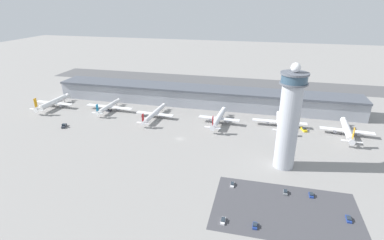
{
  "coord_description": "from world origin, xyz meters",
  "views": [
    {
      "loc": [
        50.8,
        -173.41,
        87.48
      ],
      "look_at": [
        5.36,
        12.96,
        9.03
      ],
      "focal_mm": 28.0,
      "sensor_mm": 36.0,
      "label": 1
    }
  ],
  "objects_px": {
    "airplane_gate_echo": "(279,121)",
    "car_navy_sedan": "(349,219)",
    "car_maroon_suv": "(255,226)",
    "airplane_gate_bravo": "(109,107)",
    "service_truck_catering": "(64,126)",
    "car_green_van": "(223,221)",
    "airplane_gate_delta": "(219,118)",
    "service_truck_baggage": "(108,110)",
    "airplane_gate_alpha": "(53,103)",
    "car_grey_coupe": "(311,195)",
    "airplane_gate_charlie": "(154,114)",
    "airplane_gate_foxtrot": "(347,130)",
    "car_red_hatchback": "(285,192)",
    "car_white_wagon": "(232,184)",
    "service_truck_fuel": "(304,129)",
    "control_tower": "(289,119)"
  },
  "relations": [
    {
      "from": "airplane_gate_echo",
      "to": "car_navy_sedan",
      "type": "distance_m",
      "value": 99.68
    },
    {
      "from": "car_maroon_suv",
      "to": "airplane_gate_bravo",
      "type": "bearing_deg",
      "value": 138.53
    },
    {
      "from": "airplane_gate_echo",
      "to": "service_truck_catering",
      "type": "height_order",
      "value": "airplane_gate_echo"
    },
    {
      "from": "airplane_gate_bravo",
      "to": "car_navy_sedan",
      "type": "xyz_separation_m",
      "value": [
        163.47,
        -96.89,
        -3.18
      ]
    },
    {
      "from": "airplane_gate_bravo",
      "to": "car_green_van",
      "type": "relative_size",
      "value": 9.16
    },
    {
      "from": "airplane_gate_delta",
      "to": "airplane_gate_echo",
      "type": "relative_size",
      "value": 1.04
    },
    {
      "from": "car_maroon_suv",
      "to": "service_truck_baggage",
      "type": "bearing_deg",
      "value": 139.04
    },
    {
      "from": "service_truck_baggage",
      "to": "car_maroon_suv",
      "type": "distance_m",
      "value": 166.35
    },
    {
      "from": "airplane_gate_alpha",
      "to": "car_green_van",
      "type": "height_order",
      "value": "airplane_gate_alpha"
    },
    {
      "from": "airplane_gate_echo",
      "to": "car_grey_coupe",
      "type": "xyz_separation_m",
      "value": [
        12.87,
        -82.23,
        -3.5
      ]
    },
    {
      "from": "airplane_gate_charlie",
      "to": "airplane_gate_echo",
      "type": "relative_size",
      "value": 1.1
    },
    {
      "from": "service_truck_baggage",
      "to": "airplane_gate_echo",
      "type": "bearing_deg",
      "value": 0.24
    },
    {
      "from": "car_navy_sedan",
      "to": "airplane_gate_delta",
      "type": "bearing_deg",
      "value": 127.77
    },
    {
      "from": "service_truck_catering",
      "to": "service_truck_baggage",
      "type": "bearing_deg",
      "value": 68.71
    },
    {
      "from": "airplane_gate_foxtrot",
      "to": "airplane_gate_charlie",
      "type": "bearing_deg",
      "value": -179.86
    },
    {
      "from": "airplane_gate_bravo",
      "to": "car_green_van",
      "type": "xyz_separation_m",
      "value": [
        111.81,
        -110.59,
        -3.17
      ]
    },
    {
      "from": "airplane_gate_delta",
      "to": "car_red_hatchback",
      "type": "xyz_separation_m",
      "value": [
        44.87,
        -77.46,
        -4.0
      ]
    },
    {
      "from": "airplane_gate_alpha",
      "to": "airplane_gate_delta",
      "type": "relative_size",
      "value": 1.0
    },
    {
      "from": "service_truck_catering",
      "to": "airplane_gate_charlie",
      "type": "bearing_deg",
      "value": 29.41
    },
    {
      "from": "service_truck_catering",
      "to": "airplane_gate_foxtrot",
      "type": "bearing_deg",
      "value": 9.49
    },
    {
      "from": "airplane_gate_foxtrot",
      "to": "car_white_wagon",
      "type": "bearing_deg",
      "value": -131.82
    },
    {
      "from": "airplane_gate_delta",
      "to": "car_grey_coupe",
      "type": "xyz_separation_m",
      "value": [
        56.76,
        -76.76,
        -4.02
      ]
    },
    {
      "from": "airplane_gate_charlie",
      "to": "service_truck_catering",
      "type": "height_order",
      "value": "airplane_gate_charlie"
    },
    {
      "from": "airplane_gate_delta",
      "to": "car_green_van",
      "type": "bearing_deg",
      "value": -79.92
    },
    {
      "from": "car_grey_coupe",
      "to": "car_maroon_suv",
      "type": "relative_size",
      "value": 1.01
    },
    {
      "from": "airplane_gate_alpha",
      "to": "service_truck_baggage",
      "type": "bearing_deg",
      "value": 2.84
    },
    {
      "from": "airplane_gate_delta",
      "to": "airplane_gate_echo",
      "type": "xyz_separation_m",
      "value": [
        43.89,
        5.47,
        -0.53
      ]
    },
    {
      "from": "service_truck_fuel",
      "to": "car_white_wagon",
      "type": "xyz_separation_m",
      "value": [
        -41.55,
        -79.53,
        -0.31
      ]
    },
    {
      "from": "airplane_gate_bravo",
      "to": "service_truck_fuel",
      "type": "xyz_separation_m",
      "value": [
        154.07,
        -3.68,
        -2.89
      ]
    },
    {
      "from": "airplane_gate_bravo",
      "to": "car_red_hatchback",
      "type": "height_order",
      "value": "airplane_gate_bravo"
    },
    {
      "from": "airplane_gate_delta",
      "to": "airplane_gate_echo",
      "type": "distance_m",
      "value": 44.23
    },
    {
      "from": "service_truck_baggage",
      "to": "car_grey_coupe",
      "type": "distance_m",
      "value": 171.41
    },
    {
      "from": "service_truck_baggage",
      "to": "car_navy_sedan",
      "type": "height_order",
      "value": "service_truck_baggage"
    },
    {
      "from": "airplane_gate_alpha",
      "to": "service_truck_fuel",
      "type": "distance_m",
      "value": 204.36
    },
    {
      "from": "car_maroon_suv",
      "to": "car_red_hatchback",
      "type": "distance_m",
      "value": 29.77
    },
    {
      "from": "control_tower",
      "to": "car_white_wagon",
      "type": "distance_m",
      "value": 45.51
    },
    {
      "from": "airplane_gate_echo",
      "to": "car_maroon_suv",
      "type": "xyz_separation_m",
      "value": [
        -12.21,
        -109.62,
        -3.5
      ]
    },
    {
      "from": "airplane_gate_bravo",
      "to": "car_red_hatchback",
      "type": "xyz_separation_m",
      "value": [
        138.15,
        -83.74,
        -3.13
      ]
    },
    {
      "from": "airplane_gate_bravo",
      "to": "service_truck_baggage",
      "type": "distance_m",
      "value": 3.22
    },
    {
      "from": "control_tower",
      "to": "car_grey_coupe",
      "type": "distance_m",
      "value": 39.49
    },
    {
      "from": "airplane_gate_foxtrot",
      "to": "service_truck_baggage",
      "type": "relative_size",
      "value": 6.55
    },
    {
      "from": "control_tower",
      "to": "service_truck_catering",
      "type": "xyz_separation_m",
      "value": [
        -153.25,
        18.73,
        -27.36
      ]
    },
    {
      "from": "service_truck_fuel",
      "to": "car_red_hatchback",
      "type": "bearing_deg",
      "value": -101.25
    },
    {
      "from": "service_truck_catering",
      "to": "car_navy_sedan",
      "type": "bearing_deg",
      "value": -17.96
    },
    {
      "from": "car_red_hatchback",
      "to": "car_green_van",
      "type": "distance_m",
      "value": 37.61
    },
    {
      "from": "airplane_gate_alpha",
      "to": "car_grey_coupe",
      "type": "xyz_separation_m",
      "value": [
        200.3,
        -79.21,
        -3.86
      ]
    },
    {
      "from": "car_navy_sedan",
      "to": "airplane_gate_alpha",
      "type": "bearing_deg",
      "value": 156.47
    },
    {
      "from": "car_maroon_suv",
      "to": "airplane_gate_charlie",
      "type": "bearing_deg",
      "value": 128.4
    },
    {
      "from": "airplane_gate_delta",
      "to": "car_maroon_suv",
      "type": "distance_m",
      "value": 108.93
    },
    {
      "from": "car_green_van",
      "to": "car_grey_coupe",
      "type": "bearing_deg",
      "value": 35.77
    }
  ]
}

